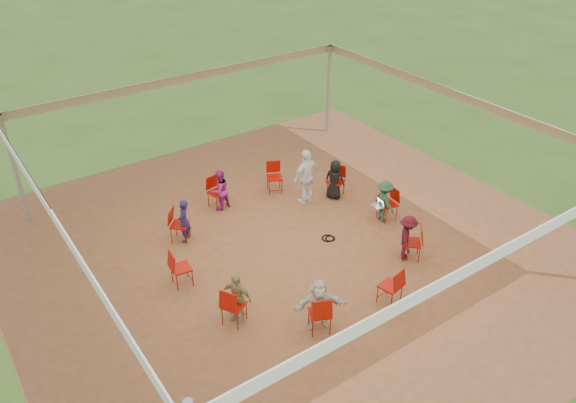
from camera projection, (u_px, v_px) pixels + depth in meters
ground at (293, 249)px, 13.76m from camera, size 80.00×80.00×0.00m
dirt_patch at (293, 248)px, 13.75m from camera, size 13.00×13.00×0.00m
tent at (294, 163)px, 12.52m from camera, size 10.33×10.33×3.00m
chair_0 at (388, 204)px, 14.66m from camera, size 0.48×0.47×0.90m
chair_1 at (336, 182)px, 15.69m from camera, size 0.59×0.58×0.90m
chair_2 at (274, 178)px, 15.89m from camera, size 0.56×0.57×0.90m
chair_3 at (217, 193)px, 15.18m from camera, size 0.50×0.51×0.90m
chair_4 at (180, 225)px, 13.84m from camera, size 0.61×0.61×0.90m
chair_5 at (181, 268)px, 12.38m from camera, size 0.48×0.47×0.90m
chair_6 at (234, 305)px, 11.35m from camera, size 0.59×0.58×0.90m
chair_7 at (320, 313)px, 11.15m from camera, size 0.56×0.57×0.90m
chair_8 at (390, 286)px, 11.86m from camera, size 0.50×0.51×0.90m
chair_9 at (412, 243)px, 13.20m from camera, size 0.61×0.61×0.90m
person_seated_0 at (384, 201)px, 14.55m from camera, size 0.45×0.78×1.15m
person_seated_1 at (335, 179)px, 15.53m from camera, size 0.55×0.64×1.15m
person_seated_2 at (220, 190)px, 15.04m from camera, size 0.61×0.43×1.15m
person_seated_3 at (184, 221)px, 13.76m from camera, size 0.49×0.50×1.15m
person_seated_4 at (237, 297)px, 11.37m from camera, size 0.63×0.76×1.15m
person_seated_5 at (319, 304)px, 11.18m from camera, size 1.14×0.81×1.15m
person_seated_6 at (407, 238)px, 13.15m from camera, size 0.77×0.80×1.15m
standing_person at (307, 177)px, 15.20m from camera, size 0.99×0.60×1.60m
cable_coil at (329, 238)px, 14.09m from camera, size 0.34×0.34×0.03m
laptop at (379, 204)px, 14.50m from camera, size 0.27×0.32×0.21m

